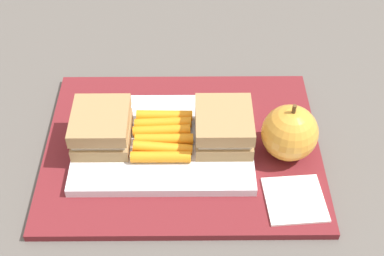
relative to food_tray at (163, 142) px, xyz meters
name	(u,v)px	position (x,y,z in m)	size (l,w,h in m)	color
ground_plane	(183,150)	(0.03, 0.00, -0.02)	(2.40, 2.40, 0.00)	#56514C
lunchbag_mat	(183,148)	(0.03, 0.00, -0.01)	(0.36, 0.28, 0.01)	maroon
food_tray	(163,142)	(0.00, 0.00, 0.00)	(0.23, 0.17, 0.01)	white
sandwich_half_left	(101,127)	(-0.08, 0.00, 0.03)	(0.07, 0.08, 0.04)	#9E7A4C
sandwich_half_right	(224,127)	(0.08, 0.00, 0.03)	(0.07, 0.08, 0.04)	#9E7A4C
carrot_sticks_bundle	(163,135)	(0.00, 0.00, 0.01)	(0.08, 0.09, 0.02)	orange
apple	(290,133)	(0.16, -0.01, 0.03)	(0.07, 0.07, 0.08)	gold
paper_napkin	(295,199)	(0.16, -0.09, 0.00)	(0.07, 0.07, 0.00)	white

